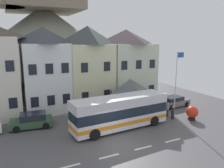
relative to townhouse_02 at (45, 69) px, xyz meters
The scene contains 15 objects.
ground_plane 13.65m from the townhouse_02, 73.58° to the right, with size 40.00×60.00×0.07m.
townhouse_02 is the anchor object (origin of this frame).
townhouse_03 5.35m from the townhouse_02, ahead, with size 5.63×5.43×10.08m.
townhouse_04 11.21m from the townhouse_02, ahead, with size 6.32×6.82×9.81m.
hilltop_castle 16.84m from the townhouse_02, 79.95° to the left, with size 39.95×39.95×24.00m.
transit_bus 11.22m from the townhouse_02, 60.17° to the right, with size 9.74×3.05×3.12m.
bus_shelter 10.37m from the townhouse_02, 31.83° to the right, with size 3.60×3.60×3.97m.
parked_car_00 16.54m from the townhouse_02, 21.91° to the right, with size 4.28×2.32×1.31m.
parked_car_02 7.22m from the townhouse_02, 113.34° to the right, with size 4.15×2.38×1.42m.
pedestrian_00 15.58m from the townhouse_02, 39.52° to the right, with size 0.30×0.37×1.48m.
pedestrian_01 14.31m from the townhouse_02, 31.68° to the right, with size 0.34×0.34×1.58m.
pedestrian_02 14.98m from the townhouse_02, 37.25° to the right, with size 0.31×0.31×1.63m.
public_bench 9.57m from the townhouse_02, 24.13° to the right, with size 1.51×0.48×0.87m.
flagpole 15.34m from the townhouse_02, 34.48° to the right, with size 0.95×0.10×7.14m.
harbour_buoy 17.47m from the townhouse_02, 38.83° to the right, with size 1.27×1.27×1.52m.
Camera 1 is at (-7.79, -14.89, 8.38)m, focal length 35.48 mm.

